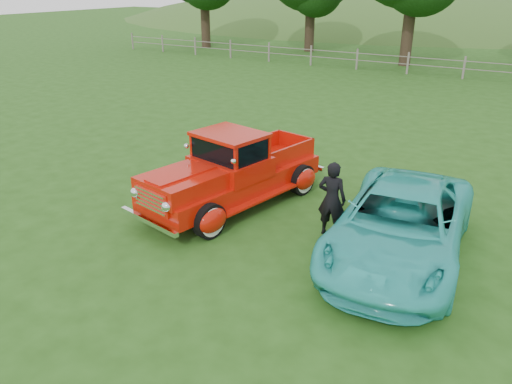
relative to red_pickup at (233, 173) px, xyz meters
The scene contains 6 objects.
ground 2.78m from the red_pickup, 52.83° to the right, with size 140.00×140.00×0.00m, color #234C14.
distant_hills 57.65m from the red_pickup, 92.47° to the left, with size 116.00×60.00×18.00m.
fence_line 19.95m from the red_pickup, 85.38° to the left, with size 48.00×0.12×1.20m.
red_pickup is the anchor object (origin of this frame).
teal_sedan 4.11m from the red_pickup, ahead, with size 2.30×4.99×1.39m, color #2FBEB7.
man 2.61m from the red_pickup, ahead, with size 0.59×0.39×1.62m, color black.
Camera 1 is at (4.48, -6.90, 4.96)m, focal length 35.00 mm.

